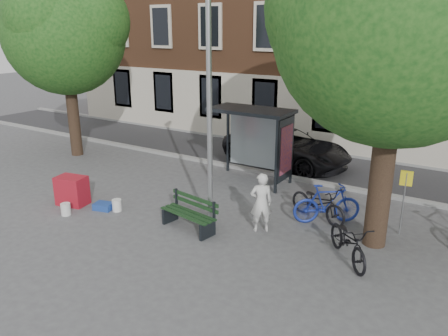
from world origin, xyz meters
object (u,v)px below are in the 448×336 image
Objects in this scene: notice_sign at (405,190)px; bike_a at (318,203)px; bench at (189,215)px; bike_b at (327,204)px; red_stand at (72,191)px; lamppost at (210,129)px; car_dark at (286,147)px; bus_shelter at (262,130)px; bike_c at (348,241)px; painter at (261,202)px.

bike_a is at bearing 178.46° from notice_sign.
bike_a is (2.73, 2.46, 0.10)m from bench.
bike_b is 2.12× the size of red_stand.
lamppost is at bearing 10.22° from red_stand.
car_dark is 6.63m from notice_sign.
bus_shelter is 2.71m from car_dark.
bike_c is 1.08× the size of notice_sign.
bike_c is at bearing -41.50° from bus_shelter.
notice_sign reaches higher than bench.
bench is (-0.49, -0.29, -2.38)m from lamppost.
lamppost reaches higher than bus_shelter.
painter is 1.82× the size of red_stand.
bike_a is 2.34m from bike_c.
painter is 2.51m from bike_c.
bike_a is 2.15× the size of red_stand.
car_dark is at bearing 96.58° from lamppost.
painter is (1.81, -3.47, -1.10)m from bus_shelter.
car_dark is (-2.99, 4.37, 0.21)m from bike_a.
bench is 1.98× the size of red_stand.
bus_shelter is at bearing -100.72° from painter.
bench is 0.92× the size of bike_a.
painter is at bearing 166.14° from bike_a.
bench is 4.15m from red_stand.
notice_sign is at bearing 38.88° from bench.
red_stand is 9.65m from notice_sign.
car_dark reaches higher than bike_b.
bus_shelter is 3.72m from bike_a.
bus_shelter is 1.50× the size of bike_b.
lamppost is 3.44× the size of notice_sign.
painter is 1.97m from bike_b.
bike_a reaches higher than red_stand.
lamppost is at bearing -159.83° from notice_sign.
bus_shelter is 3.96m from bike_b.
lamppost is 3.18× the size of bike_c.
painter reaches higher than bench.
bench is at bearing -170.00° from car_dark.
bike_a is at bearing -34.35° from bus_shelter.
car_dark is 2.91× the size of notice_sign.
bike_b is at bearing 48.25° from bench.
notice_sign is (1.91, 0.35, 0.69)m from bike_b.
lamppost is 3.85m from bike_a.
bike_c reaches higher than bench.
red_stand is at bearing 147.29° from bike_c.
car_dark reaches higher than bike_c.
bench is 3.67m from bike_a.
bike_c is at bearing -118.32° from notice_sign.
car_dark is at bearing -109.93° from painter.
bus_shelter is 1.47× the size of bike_a.
bike_b is 0.37× the size of car_dark.
lamppost is 2.45m from bench.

